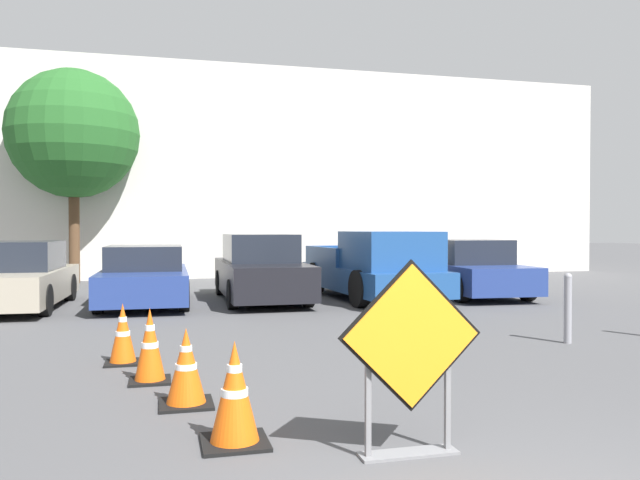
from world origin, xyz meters
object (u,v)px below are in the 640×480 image
parked_car_nearest (15,278)px  parked_car_third (260,270)px  traffic_cone_second (186,368)px  pickup_truck (376,269)px  traffic_cone_nearest (235,394)px  road_closed_sign (411,351)px  traffic_cone_third (150,346)px  traffic_cone_fourth (123,334)px  bollard_nearest (568,306)px  parked_car_second (145,277)px  parked_car_fourth (471,270)px

parked_car_nearest → parked_car_third: bearing=-175.6°
traffic_cone_second → pickup_truck: 9.10m
traffic_cone_second → traffic_cone_nearest: bearing=-74.6°
parked_car_third → pickup_truck: (2.64, -0.62, 0.03)m
traffic_cone_nearest → pickup_truck: 9.99m
traffic_cone_second → road_closed_sign: bearing=-48.8°
parked_car_third → pickup_truck: pickup_truck is taller
road_closed_sign → traffic_cone_third: (-1.91, 2.81, -0.39)m
traffic_cone_second → traffic_cone_fourth: 2.17m
bollard_nearest → traffic_cone_third: bearing=-171.7°
traffic_cone_fourth → pickup_truck: 7.87m
bollard_nearest → traffic_cone_fourth: bearing=178.4°
parked_car_third → road_closed_sign: bearing=87.6°
road_closed_sign → parked_car_nearest: road_closed_sign is taller
traffic_cone_nearest → traffic_cone_fourth: bearing=107.5°
traffic_cone_nearest → traffic_cone_second: bearing=105.4°
traffic_cone_fourth → pickup_truck: size_ratio=0.15×
traffic_cone_fourth → parked_car_third: (2.73, 6.36, 0.34)m
parked_car_third → pickup_truck: bearing=167.2°
parked_car_second → parked_car_third: (2.62, 0.17, 0.10)m
traffic_cone_nearest → parked_car_fourth: parked_car_fourth is taller
parked_car_second → pickup_truck: pickup_truck is taller
traffic_cone_third → parked_car_third: (2.38, 7.40, 0.31)m
traffic_cone_third → bollard_nearest: size_ratio=0.79×
traffic_cone_nearest → parked_car_fourth: size_ratio=0.20×
traffic_cone_third → traffic_cone_nearest: bearing=-72.9°
parked_car_second → traffic_cone_fourth: bearing=89.9°
traffic_cone_third → parked_car_nearest: bearing=111.6°
pickup_truck → parked_car_fourth: (2.60, 0.25, -0.09)m
parked_car_fourth → parked_car_third: bearing=-0.7°
road_closed_sign → traffic_cone_fourth: 4.48m
pickup_truck → bollard_nearest: 5.99m
traffic_cone_second → parked_car_third: 8.67m
traffic_cone_third → bollard_nearest: bearing=8.3°
traffic_cone_third → traffic_cone_fourth: 1.10m
traffic_cone_nearest → parked_car_nearest: parked_car_nearest is taller
traffic_cone_fourth → parked_car_fourth: size_ratio=0.18×
road_closed_sign → parked_car_fourth: (5.71, 9.83, -0.14)m
parked_car_second → parked_car_third: size_ratio=0.92×
traffic_cone_second → bollard_nearest: bollard_nearest is taller
traffic_cone_second → parked_car_third: (2.03, 8.42, 0.34)m
parked_car_nearest → parked_car_second: size_ratio=1.03×
parked_car_nearest → parked_car_second: 2.62m
parked_car_second → parked_car_fourth: size_ratio=1.04×
road_closed_sign → parked_car_fourth: road_closed_sign is taller
parked_car_nearest → pickup_truck: 7.88m
bollard_nearest → parked_car_third: bearing=118.5°
traffic_cone_second → pickup_truck: (4.67, 7.81, 0.37)m
road_closed_sign → parked_car_third: 10.22m
parked_car_nearest → traffic_cone_nearest: bearing=112.6°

